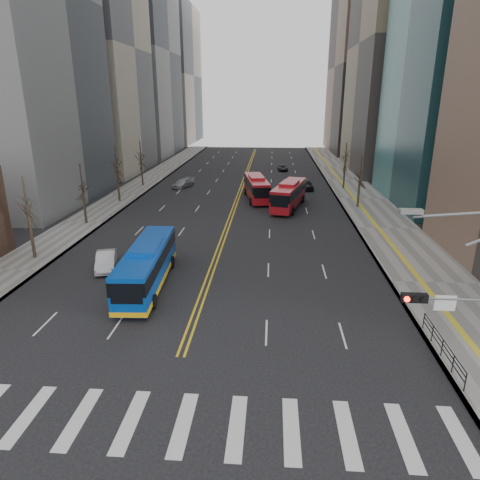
% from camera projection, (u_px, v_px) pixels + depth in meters
% --- Properties ---
extents(ground, '(220.00, 220.00, 0.00)m').
position_uv_depth(ground, '(157.00, 422.00, 18.86)').
color(ground, black).
extents(sidewalk_right, '(7.00, 130.00, 0.15)m').
position_uv_depth(sidewalk_right, '(362.00, 199.00, 60.15)').
color(sidewalk_right, slate).
rests_on(sidewalk_right, ground).
extents(sidewalk_left, '(5.00, 130.00, 0.15)m').
position_uv_depth(sidewalk_left, '(126.00, 195.00, 62.57)').
color(sidewalk_left, slate).
rests_on(sidewalk_left, ground).
extents(crosswalk, '(26.70, 4.00, 0.01)m').
position_uv_depth(crosswalk, '(157.00, 422.00, 18.86)').
color(crosswalk, silver).
rests_on(crosswalk, ground).
extents(centerline, '(0.55, 100.00, 0.01)m').
position_uv_depth(centerline, '(243.00, 184.00, 70.88)').
color(centerline, gold).
rests_on(centerline, ground).
extents(office_towers, '(83.00, 134.00, 58.00)m').
position_uv_depth(office_towers, '(249.00, 37.00, 76.07)').
color(office_towers, gray).
rests_on(office_towers, ground).
extents(signal_mast, '(5.37, 0.37, 9.39)m').
position_uv_depth(signal_mast, '(479.00, 314.00, 18.23)').
color(signal_mast, gray).
rests_on(signal_mast, ground).
extents(pedestrian_railing, '(0.06, 6.06, 1.02)m').
position_uv_depth(pedestrian_railing, '(442.00, 345.00, 23.26)').
color(pedestrian_railing, black).
rests_on(pedestrian_railing, sidewalk_right).
extents(street_trees, '(35.20, 47.20, 7.60)m').
position_uv_depth(street_trees, '(170.00, 175.00, 50.50)').
color(street_trees, '#2D241B').
rests_on(street_trees, ground).
extents(blue_bus, '(3.15, 11.54, 3.34)m').
position_uv_depth(blue_bus, '(147.00, 264.00, 32.03)').
color(blue_bus, '#0B40A6').
rests_on(blue_bus, ground).
extents(red_bus_near, '(5.03, 11.00, 3.41)m').
position_uv_depth(red_bus_near, '(289.00, 193.00, 54.96)').
color(red_bus_near, '#A6111A').
rests_on(red_bus_near, ground).
extents(red_bus_far, '(4.12, 10.64, 3.31)m').
position_uv_depth(red_bus_far, '(256.00, 186.00, 59.57)').
color(red_bus_far, '#A6111A').
rests_on(red_bus_far, ground).
extents(car_white, '(2.67, 4.56, 1.42)m').
position_uv_depth(car_white, '(106.00, 261.00, 35.61)').
color(car_white, silver).
rests_on(car_white, ground).
extents(car_dark_mid, '(2.62, 4.84, 1.56)m').
position_uv_depth(car_dark_mid, '(305.00, 184.00, 66.49)').
color(car_dark_mid, black).
rests_on(car_dark_mid, ground).
extents(car_silver, '(3.39, 5.09, 1.37)m').
position_uv_depth(car_silver, '(183.00, 183.00, 67.92)').
color(car_silver, '#999A9E').
rests_on(car_silver, ground).
extents(car_dark_far, '(2.07, 3.98, 1.07)m').
position_uv_depth(car_dark_far, '(283.00, 168.00, 83.61)').
color(car_dark_far, black).
rests_on(car_dark_far, ground).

